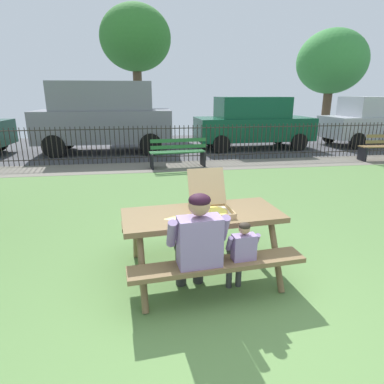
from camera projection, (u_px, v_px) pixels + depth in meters
ground at (198, 244)px, 4.70m from camera, size 28.00×11.74×0.02m
cobblestone_walkway at (168, 167)px, 9.59m from camera, size 28.00×1.40×0.01m
street_asphalt at (160, 146)px, 13.33m from camera, size 28.00×6.53×0.01m
picnic_table_foreground at (202, 227)px, 3.75m from camera, size 1.93×1.64×0.79m
pizza_box_open at (210, 204)px, 3.72m from camera, size 0.47×0.57×0.46m
pizza_slice_on_table at (180, 218)px, 3.53m from camera, size 0.25×0.14×0.02m
adult_at_table at (197, 242)px, 3.22m from camera, size 0.63×0.62×1.19m
child_at_table at (241, 251)px, 3.34m from camera, size 0.35×0.34×0.86m
iron_fence_streetside at (166, 144)px, 10.08m from camera, size 18.99×0.03×1.13m
park_bench_center at (178, 153)px, 9.37m from camera, size 1.63×0.61×0.85m
parked_car_left at (104, 116)px, 11.60m from camera, size 4.72×2.10×2.46m
parked_car_center at (253, 122)px, 12.49m from camera, size 4.45×2.01×1.94m
parked_car_right at (377, 120)px, 13.25m from camera, size 4.48×2.08×1.94m
far_tree_midleft at (136, 39)px, 15.96m from camera, size 3.48×3.48×6.23m
far_tree_center at (332, 62)px, 17.75m from camera, size 3.75×3.75×5.40m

